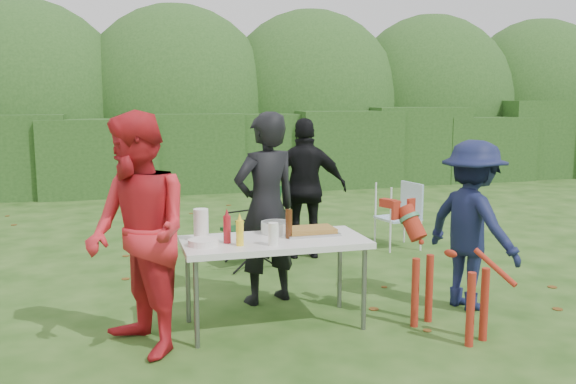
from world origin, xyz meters
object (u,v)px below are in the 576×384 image
object	(u,v)px
dog	(450,273)
mustard_bottle	(240,233)
person_red_jacket	(138,234)
lawn_chair	(398,215)
person_cook	(266,208)
beer_bottle	(289,224)
child	(472,225)
folding_table	(274,246)
paper_towel_roll	(201,225)
camping_chair	(250,225)
ketchup_bottle	(227,229)
person_black_puffy	(306,189)

from	to	relation	value
dog	mustard_bottle	size ratio (longest dim) A/B	5.29
person_red_jacket	lawn_chair	world-z (taller)	person_red_jacket
person_cook	beer_bottle	xyz separation A→B (m)	(0.04, -0.63, -0.02)
dog	mustard_bottle	world-z (taller)	dog
person_red_jacket	dog	distance (m)	2.44
person_red_jacket	child	distance (m)	2.92
folding_table	paper_towel_roll	size ratio (longest dim) A/B	5.77
camping_chair	person_cook	bearing A→B (deg)	64.62
lawn_chair	camping_chair	bearing A→B (deg)	-1.80
child	camping_chair	size ratio (longest dim) A/B	1.63
child	dog	bearing A→B (deg)	118.41
child	beer_bottle	world-z (taller)	child
child	ketchup_bottle	bearing A→B (deg)	73.65
ketchup_bottle	paper_towel_roll	world-z (taller)	paper_towel_roll
lawn_chair	child	bearing A→B (deg)	70.70
person_black_puffy	mustard_bottle	world-z (taller)	person_black_puffy
beer_bottle	child	bearing A→B (deg)	-0.80
mustard_bottle	beer_bottle	xyz separation A→B (m)	(0.44, 0.14, 0.02)
person_cook	person_black_puffy	distance (m)	1.67
person_cook	child	xyz separation A→B (m)	(1.74, -0.65, -0.12)
folding_table	beer_bottle	xyz separation A→B (m)	(0.12, 0.00, 0.17)
folding_table	dog	bearing A→B (deg)	-22.34
folding_table	person_cook	bearing A→B (deg)	82.48
folding_table	lawn_chair	xyz separation A→B (m)	(2.18, 2.20, -0.27)
folding_table	person_cook	world-z (taller)	person_cook
child	dog	xyz separation A→B (m)	(-0.52, -0.51, -0.26)
camping_chair	lawn_chair	xyz separation A→B (m)	(1.98, 0.29, -0.05)
person_cook	person_red_jacket	world-z (taller)	person_red_jacket
person_red_jacket	paper_towel_roll	world-z (taller)	person_red_jacket
folding_table	lawn_chair	size ratio (longest dim) A/B	1.80
person_red_jacket	ketchup_bottle	world-z (taller)	person_red_jacket
mustard_bottle	beer_bottle	bearing A→B (deg)	17.93
lawn_chair	mustard_bottle	world-z (taller)	mustard_bottle
person_red_jacket	paper_towel_roll	size ratio (longest dim) A/B	6.91
camping_chair	child	bearing A→B (deg)	110.03
child	beer_bottle	distance (m)	1.70
person_black_puffy	lawn_chair	distance (m)	1.34
child	paper_towel_roll	world-z (taller)	child
person_black_puffy	beer_bottle	xyz separation A→B (m)	(-0.80, -2.07, 0.03)
mustard_bottle	beer_bottle	distance (m)	0.46
ketchup_bottle	lawn_chair	bearing A→B (deg)	40.78
person_cook	person_black_puffy	xyz separation A→B (m)	(0.84, 1.44, -0.05)
beer_bottle	camping_chair	bearing A→B (deg)	87.49
person_cook	camping_chair	xyz separation A→B (m)	(0.12, 1.28, -0.42)
folding_table	camping_chair	bearing A→B (deg)	83.80
person_cook	person_black_puffy	size ratio (longest dim) A/B	1.07
lawn_chair	beer_bottle	xyz separation A→B (m)	(-2.06, -2.20, 0.44)
folding_table	camping_chair	distance (m)	1.94
folding_table	child	distance (m)	1.82
child	paper_towel_roll	xyz separation A→B (m)	(-2.40, 0.13, 0.11)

